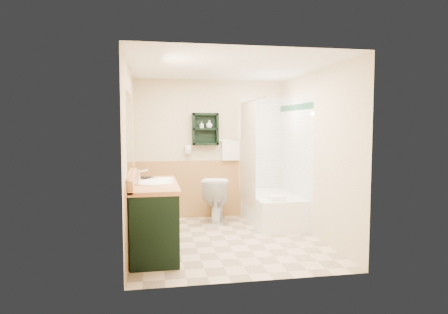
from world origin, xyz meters
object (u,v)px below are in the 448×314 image
hair_dryer (188,149)px  vanity (154,218)px  toilet (216,199)px  wall_shelf (205,129)px  soap_bottle_a (202,127)px  soap_bottle_b (209,125)px  vanity_book (141,171)px  bathtub (272,208)px

hair_dryer → vanity: (-0.59, -1.78, -0.76)m
hair_dryer → toilet: hair_dryer is taller
toilet → wall_shelf: bearing=-52.4°
toilet → soap_bottle_a: size_ratio=6.67×
hair_dryer → soap_bottle_b: (0.37, -0.03, 0.42)m
vanity → vanity_book: 0.74m
hair_dryer → soap_bottle_b: size_ratio=1.77×
soap_bottle_a → toilet: bearing=-55.3°
wall_shelf → hair_dryer: bearing=175.2°
wall_shelf → vanity: 2.26m
hair_dryer → bathtub: size_ratio=0.16×
vanity → soap_bottle_a: (0.83, 1.75, 1.15)m
vanity_book → soap_bottle_b: bearing=22.0°
toilet → soap_bottle_a: bearing=-42.6°
vanity → soap_bottle_b: (0.96, 1.75, 1.17)m
bathtub → soap_bottle_a: (-1.09, 0.55, 1.35)m
hair_dryer → soap_bottle_a: (0.23, -0.03, 0.39)m
soap_bottle_b → vanity_book: bearing=-131.2°
vanity → soap_bottle_a: bearing=64.7°
vanity → soap_bottle_b: bearing=61.2°
bathtub → toilet: (-0.89, 0.25, 0.13)m
soap_bottle_a → vanity: bearing=-115.3°
toilet → vanity_book: (-1.20, -0.99, 0.62)m
bathtub → vanity_book: (-2.08, -0.74, 0.75)m
soap_bottle_b → wall_shelf: bearing=175.9°
wall_shelf → soap_bottle_b: 0.10m
wall_shelf → soap_bottle_b: size_ratio=4.06×
vanity → toilet: (1.03, 1.46, -0.07)m
wall_shelf → toilet: 1.22m
hair_dryer → toilet: size_ratio=0.31×
wall_shelf → soap_bottle_a: size_ratio=4.77×
hair_dryer → vanity_book: bearing=-120.0°
wall_shelf → soap_bottle_b: (0.07, -0.01, 0.07)m
soap_bottle_b → toilet: bearing=-76.6°
hair_dryer → vanity_book: 1.54m
soap_bottle_b → hair_dryer: bearing=175.4°
hair_dryer → wall_shelf: bearing=-4.8°
vanity → soap_bottle_b: 2.32m
toilet → bathtub: bearing=176.9°
vanity → vanity_book: bearing=109.5°
vanity → bathtub: 2.28m
hair_dryer → vanity_book: (-0.76, -1.32, -0.21)m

